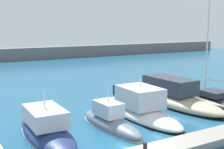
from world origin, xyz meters
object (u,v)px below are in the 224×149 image
object	(u,v)px
sailboat_charcoal_seventh	(210,100)
dock_bollard	(145,147)
motorboat_sand_sixth	(172,97)
motorboat_ivory_fifth	(138,108)
motorboat_navy_third	(46,129)
motorboat_slate_fourth	(110,121)

from	to	relation	value
sailboat_charcoal_seventh	dock_bollard	world-z (taller)	sailboat_charcoal_seventh
sailboat_charcoal_seventh	motorboat_sand_sixth	bearing A→B (deg)	71.59
motorboat_ivory_fifth	motorboat_navy_third	bearing A→B (deg)	98.08
motorboat_ivory_fifth	sailboat_charcoal_seventh	xyz separation A→B (m)	(7.43, -0.04, -0.36)
sailboat_charcoal_seventh	motorboat_navy_third	bearing A→B (deg)	94.03
motorboat_navy_third	motorboat_sand_sixth	xyz separation A→B (m)	(11.23, 1.91, 0.16)
motorboat_navy_third	motorboat_sand_sixth	bearing A→B (deg)	-78.99
motorboat_slate_fourth	motorboat_sand_sixth	distance (m)	7.64
motorboat_ivory_fifth	dock_bollard	world-z (taller)	motorboat_ivory_fifth
motorboat_slate_fourth	motorboat_sand_sixth	world-z (taller)	motorboat_sand_sixth
motorboat_sand_sixth	sailboat_charcoal_seventh	distance (m)	3.43
motorboat_ivory_fifth	sailboat_charcoal_seventh	world-z (taller)	sailboat_charcoal_seventh
motorboat_sand_sixth	dock_bollard	xyz separation A→B (m)	(-8.13, -7.24, 0.01)
motorboat_navy_third	dock_bollard	bearing A→B (deg)	-148.38
motorboat_sand_sixth	dock_bollard	distance (m)	10.88
dock_bollard	sailboat_charcoal_seventh	bearing A→B (deg)	28.32
motorboat_sand_sixth	sailboat_charcoal_seventh	world-z (taller)	sailboat_charcoal_seventh
motorboat_slate_fourth	motorboat_sand_sixth	bearing A→B (deg)	-74.65
motorboat_slate_fourth	motorboat_navy_third	bearing A→B (deg)	80.69
motorboat_slate_fourth	motorboat_sand_sixth	size ratio (longest dim) A/B	0.62
motorboat_sand_sixth	sailboat_charcoal_seventh	xyz separation A→B (m)	(3.21, -1.13, -0.43)
motorboat_slate_fourth	motorboat_ivory_fifth	xyz separation A→B (m)	(3.04, 1.29, 0.16)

